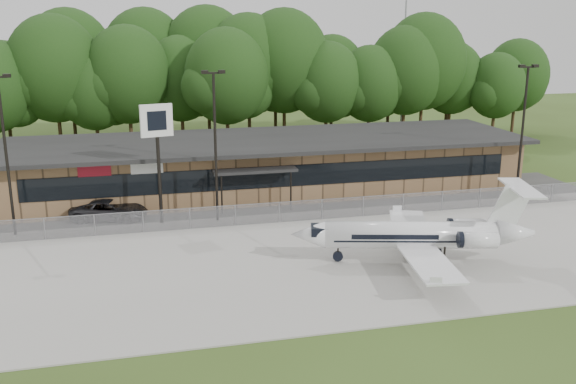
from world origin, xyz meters
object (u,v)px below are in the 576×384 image
object	(u,v)px
terminal	(267,164)
business_jet	(419,236)
pole_sign	(157,133)
suv	(109,210)

from	to	relation	value
terminal	business_jet	xyz separation A→B (m)	(4.99, -17.98, -0.53)
terminal	pole_sign	distance (m)	11.99
business_jet	terminal	bearing A→B (deg)	119.78
business_jet	suv	world-z (taller)	business_jet
terminal	business_jet	distance (m)	18.67
business_jet	pole_sign	world-z (taller)	pole_sign
business_jet	suv	bearing A→B (deg)	158.18
terminal	suv	bearing A→B (deg)	-155.86
business_jet	pole_sign	size ratio (longest dim) A/B	1.68
business_jet	suv	size ratio (longest dim) A/B	2.63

